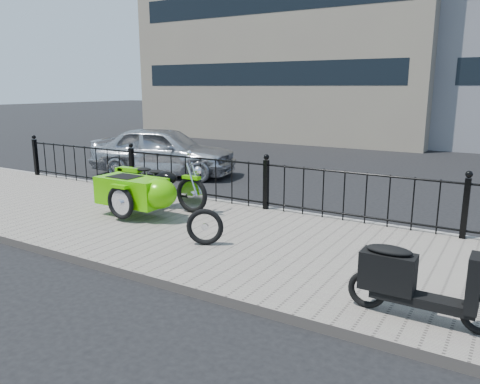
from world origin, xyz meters
The scene contains 9 objects.
ground centered at (0.00, 0.00, 0.00)m, with size 120.00×120.00×0.00m, color black.
sidewalk centered at (0.00, -0.50, 0.06)m, with size 30.00×3.80×0.12m, color gray.
curb centered at (0.00, 1.44, 0.06)m, with size 30.00×0.10×0.12m, color gray.
iron_fence centered at (0.00, 1.30, 0.59)m, with size 14.11×0.11×1.08m.
building_tan centered at (-6.00, 15.99, 6.00)m, with size 14.00×8.01×12.00m.
motorcycle_sidecar centered at (-1.68, -0.27, 0.59)m, with size 2.28×1.48×0.98m.
scooter centered at (3.34, -1.83, 0.52)m, with size 1.52×0.44×1.03m.
spare_tire centered at (0.23, -1.06, 0.40)m, with size 0.56×0.56×0.08m, color black.
sedan_car centered at (-4.42, 3.53, 0.69)m, with size 1.63×4.05×1.38m, color #B2B4BA.
Camera 1 is at (4.13, -6.51, 2.44)m, focal length 35.00 mm.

